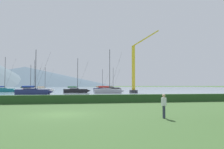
{
  "coord_description": "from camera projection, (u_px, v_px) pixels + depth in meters",
  "views": [
    {
      "loc": [
        0.78,
        -17.8,
        2.26
      ],
      "look_at": [
        14.14,
        57.66,
        5.87
      ],
      "focal_mm": 36.13,
      "sensor_mm": 36.0,
      "label": 1
    }
  ],
  "objects": [
    {
      "name": "ground_plane",
      "position": [
        62.0,
        115.0,
        17.27
      ],
      "size": [
        1000.0,
        1000.0,
        0.0
      ],
      "primitive_type": "plane",
      "color": "#3D602D"
    },
    {
      "name": "harbor_water",
      "position": [
        71.0,
        88.0,
        152.02
      ],
      "size": [
        320.0,
        246.0,
        0.0
      ],
      "primitive_type": "cube",
      "color": "#8499A8",
      "rests_on": "ground_plane"
    },
    {
      "name": "hedge_line",
      "position": [
        66.0,
        99.0,
        28.11
      ],
      "size": [
        80.0,
        1.2,
        1.03
      ],
      "primitive_type": "cube",
      "color": "#284C23",
      "rests_on": "ground_plane"
    },
    {
      "name": "sailboat_slip_0",
      "position": [
        33.0,
        89.0,
        95.02
      ],
      "size": [
        8.4,
        2.59,
        12.86
      ],
      "rotation": [
        0.0,
        0.0,
        -0.02
      ],
      "color": "white",
      "rests_on": "harbor_water"
    },
    {
      "name": "sailboat_slip_2",
      "position": [
        112.0,
        88.0,
        106.64
      ],
      "size": [
        8.05,
        2.94,
        10.51
      ],
      "rotation": [
        0.0,
        0.0,
        -0.09
      ],
      "color": "black",
      "rests_on": "harbor_water"
    },
    {
      "name": "sailboat_slip_3",
      "position": [
        33.0,
        91.0,
        54.89
      ],
      "size": [
        9.15,
        3.84,
        10.97
      ],
      "rotation": [
        0.0,
        0.0,
        -0.16
      ],
      "color": "navy",
      "rests_on": "harbor_water"
    },
    {
      "name": "sailboat_slip_4",
      "position": [
        29.0,
        91.0,
        66.66
      ],
      "size": [
        7.42,
        2.22,
        8.27
      ],
      "rotation": [
        0.0,
        0.0,
        -0.0
      ],
      "color": "red",
      "rests_on": "harbor_water"
    },
    {
      "name": "sailboat_slip_7",
      "position": [
        108.0,
        91.0,
        62.57
      ],
      "size": [
        8.6,
        2.63,
        12.28
      ],
      "rotation": [
        0.0,
        0.0,
        -0.01
      ],
      "color": "#9E9EA3",
      "rests_on": "harbor_water"
    },
    {
      "name": "sailboat_slip_8",
      "position": [
        44.0,
        90.0,
        80.1
      ],
      "size": [
        7.53,
        2.98,
        8.56
      ],
      "rotation": [
        0.0,
        0.0,
        -0.13
      ],
      "color": "white",
      "rests_on": "harbor_water"
    },
    {
      "name": "sailboat_slip_9",
      "position": [
        3.0,
        90.0,
        74.07
      ],
      "size": [
        8.46,
        3.33,
        11.57
      ],
      "rotation": [
        0.0,
        0.0,
        -0.12
      ],
      "color": "#19707A",
      "rests_on": "harbor_water"
    },
    {
      "name": "sailboat_slip_10",
      "position": [
        76.0,
        90.0,
        66.98
      ],
      "size": [
        8.08,
        2.5,
        10.3
      ],
      "rotation": [
        0.0,
        0.0,
        -0.02
      ],
      "color": "black",
      "rests_on": "harbor_water"
    },
    {
      "name": "sailboat_slip_11",
      "position": [
        101.0,
        89.0,
        94.84
      ],
      "size": [
        7.63,
        2.98,
        8.93
      ],
      "rotation": [
        0.0,
        0.0,
        -0.12
      ],
      "color": "navy",
      "rests_on": "harbor_water"
    },
    {
      "name": "person_standing_walker",
      "position": [
        164.0,
        104.0,
        15.36
      ],
      "size": [
        0.36,
        0.57,
        1.65
      ],
      "rotation": [
        0.0,
        0.0,
        -0.13
      ],
      "color": "#2D3347",
      "rests_on": "ground_plane"
    },
    {
      "name": "dock_crane",
      "position": [
        135.0,
        71.0,
        67.25
      ],
      "size": [
        9.09,
        2.0,
        19.15
      ],
      "color": "#333338",
      "rests_on": "ground_plane"
    },
    {
      "name": "distant_hill_west_ridge",
      "position": [
        25.0,
        77.0,
        402.26
      ],
      "size": [
        324.46,
        324.46,
        35.15
      ],
      "primitive_type": "cone",
      "color": "#425666",
      "rests_on": "ground_plane"
    }
  ]
}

